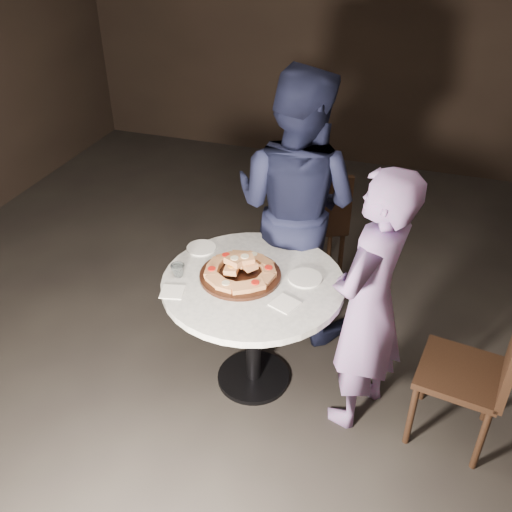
# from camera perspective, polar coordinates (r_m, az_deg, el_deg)

# --- Properties ---
(floor) EXTENTS (7.00, 7.00, 0.00)m
(floor) POSITION_cam_1_polar(r_m,az_deg,el_deg) (3.71, -0.75, -11.89)
(floor) COLOR black
(floor) RESTS_ON ground
(table) EXTENTS (1.36, 1.36, 0.77)m
(table) POSITION_cam_1_polar(r_m,az_deg,el_deg) (3.27, -0.28, -4.45)
(table) COLOR black
(table) RESTS_ON ground
(serving_board) EXTENTS (0.61, 0.61, 0.02)m
(serving_board) POSITION_cam_1_polar(r_m,az_deg,el_deg) (3.21, -1.58, -1.92)
(serving_board) COLOR black
(serving_board) RESTS_ON table
(focaccia_pile) EXTENTS (0.40, 0.41, 0.11)m
(focaccia_pile) POSITION_cam_1_polar(r_m,az_deg,el_deg) (3.19, -1.62, -1.27)
(focaccia_pile) COLOR #C47F4C
(focaccia_pile) RESTS_ON serving_board
(plate_left) EXTENTS (0.18, 0.18, 0.01)m
(plate_left) POSITION_cam_1_polar(r_m,az_deg,el_deg) (3.47, -5.48, 0.82)
(plate_left) COLOR white
(plate_left) RESTS_ON table
(plate_right) EXTENTS (0.25, 0.25, 0.01)m
(plate_right) POSITION_cam_1_polar(r_m,az_deg,el_deg) (3.21, 4.93, -2.20)
(plate_right) COLOR white
(plate_right) RESTS_ON table
(water_glass) EXTENTS (0.10, 0.10, 0.07)m
(water_glass) POSITION_cam_1_polar(r_m,az_deg,el_deg) (3.23, -7.81, -1.44)
(water_glass) COLOR silver
(water_glass) RESTS_ON table
(napkin_near) EXTENTS (0.15, 0.15, 0.01)m
(napkin_near) POSITION_cam_1_polar(r_m,az_deg,el_deg) (3.13, -8.36, -3.57)
(napkin_near) COLOR white
(napkin_near) RESTS_ON table
(napkin_far) EXTENTS (0.17, 0.17, 0.01)m
(napkin_far) POSITION_cam_1_polar(r_m,az_deg,el_deg) (3.02, 2.90, -4.79)
(napkin_far) COLOR white
(napkin_far) RESTS_ON table
(chair_far) EXTENTS (0.58, 0.59, 0.93)m
(chair_far) POSITION_cam_1_polar(r_m,az_deg,el_deg) (4.27, 6.10, 3.76)
(chair_far) COLOR black
(chair_far) RESTS_ON ground
(chair_right) EXTENTS (0.50, 0.49, 0.91)m
(chair_right) POSITION_cam_1_polar(r_m,az_deg,el_deg) (3.23, 21.67, -10.46)
(chair_right) COLOR black
(chair_right) RESTS_ON ground
(diner_navy) EXTENTS (1.01, 0.86, 1.80)m
(diner_navy) POSITION_cam_1_polar(r_m,az_deg,el_deg) (3.67, 3.99, 5.04)
(diner_navy) COLOR black
(diner_navy) RESTS_ON ground
(diner_teal) EXTENTS (0.55, 0.66, 1.57)m
(diner_teal) POSITION_cam_1_polar(r_m,az_deg,el_deg) (3.05, 11.23, -4.83)
(diner_teal) COLOR slate
(diner_teal) RESTS_ON ground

